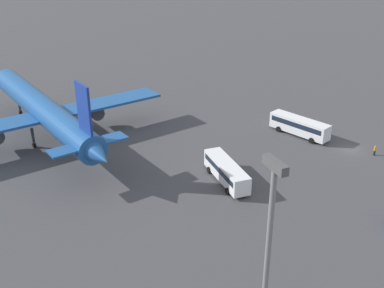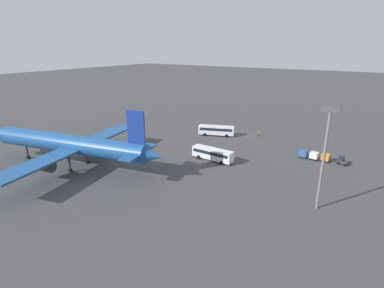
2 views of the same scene
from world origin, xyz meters
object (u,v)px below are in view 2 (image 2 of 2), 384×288
(airplane, at_px, (72,145))
(baggage_tug, at_px, (342,161))
(shuttle_bus_far, at_px, (213,153))
(cargo_cart_blue, at_px, (303,153))
(worker_person, at_px, (259,134))
(cargo_cart_orange, at_px, (326,157))
(shuttle_bus_near, at_px, (216,130))
(cargo_cart_white, at_px, (314,155))

(airplane, distance_m, baggage_tug, 65.47)
(shuttle_bus_far, xyz_separation_m, cargo_cart_blue, (-18.97, -14.33, -0.66))
(airplane, bearing_deg, baggage_tug, -157.30)
(worker_person, distance_m, cargo_cart_orange, 25.17)
(shuttle_bus_near, height_order, baggage_tug, shuttle_bus_near)
(baggage_tug, bearing_deg, cargo_cart_white, 18.12)
(shuttle_bus_near, height_order, cargo_cart_orange, shuttle_bus_near)
(airplane, distance_m, worker_person, 56.15)
(baggage_tug, relative_size, worker_person, 1.52)
(airplane, height_order, shuttle_bus_far, airplane)
(shuttle_bus_near, relative_size, cargo_cart_orange, 5.27)
(shuttle_bus_far, relative_size, worker_person, 6.39)
(shuttle_bus_far, distance_m, worker_person, 26.61)
(worker_person, relative_size, cargo_cart_white, 0.79)
(cargo_cart_orange, bearing_deg, shuttle_bus_far, 30.75)
(shuttle_bus_near, distance_m, cargo_cart_blue, 29.19)
(shuttle_bus_far, bearing_deg, cargo_cart_white, -143.40)
(worker_person, xyz_separation_m, cargo_cart_orange, (-22.12, 12.01, 0.32))
(cargo_cart_orange, bearing_deg, worker_person, -28.49)
(shuttle_bus_near, bearing_deg, cargo_cart_orange, 150.74)
(cargo_cart_orange, xyz_separation_m, cargo_cart_white, (2.69, 0.27, 0.00))
(worker_person, bearing_deg, cargo_cart_blue, 143.98)
(shuttle_bus_near, bearing_deg, shuttle_bus_far, 95.69)
(worker_person, bearing_deg, cargo_cart_white, 147.70)
(airplane, height_order, cargo_cart_orange, airplane)
(shuttle_bus_near, distance_m, shuttle_bus_far, 22.14)
(shuttle_bus_near, bearing_deg, baggage_tug, 152.01)
(airplane, xyz_separation_m, shuttle_bus_near, (-16.17, -41.82, -3.78))
(worker_person, relative_size, cargo_cart_blue, 0.79)
(airplane, relative_size, shuttle_bus_near, 4.21)
(shuttle_bus_far, distance_m, cargo_cart_white, 25.92)
(cargo_cart_white, distance_m, cargo_cart_blue, 2.70)
(shuttle_bus_near, relative_size, worker_person, 6.64)
(airplane, bearing_deg, shuttle_bus_near, -122.56)
(airplane, height_order, baggage_tug, airplane)
(shuttle_bus_near, bearing_deg, cargo_cart_white, 149.49)
(shuttle_bus_far, xyz_separation_m, cargo_cart_orange, (-24.36, -14.49, -0.66))
(shuttle_bus_near, relative_size, shuttle_bus_far, 1.04)
(cargo_cart_orange, bearing_deg, shuttle_bus_near, -9.07)
(cargo_cart_white, bearing_deg, shuttle_bus_far, 33.27)
(cargo_cart_blue, bearing_deg, shuttle_bus_far, 37.06)
(cargo_cart_orange, xyz_separation_m, cargo_cart_blue, (5.39, 0.16, 0.00))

